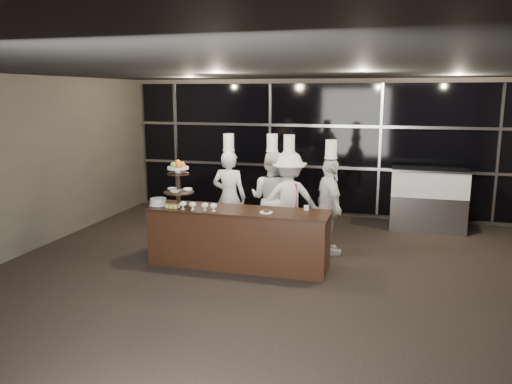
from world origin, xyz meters
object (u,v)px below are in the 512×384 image
(chef_d, at_px, (329,206))
(chef_a, at_px, (229,196))
(chef_b, at_px, (272,198))
(chef_c, at_px, (288,200))
(buffet_counter, at_px, (239,238))
(display_stand, at_px, (178,180))
(layer_cake, at_px, (158,202))
(display_case, at_px, (428,196))

(chef_d, bearing_deg, chef_a, 175.29)
(chef_a, distance_m, chef_b, 0.77)
(chef_c, bearing_deg, buffet_counter, -114.20)
(chef_b, distance_m, chef_c, 0.31)
(display_stand, xyz_separation_m, chef_a, (0.46, 1.14, -0.46))
(display_stand, bearing_deg, chef_a, 67.98)
(display_stand, xyz_separation_m, chef_c, (1.54, 1.20, -0.48))
(chef_b, bearing_deg, chef_c, -8.16)
(buffet_counter, relative_size, chef_c, 1.42)
(chef_a, bearing_deg, layer_cake, -123.95)
(buffet_counter, relative_size, display_case, 1.95)
(chef_c, bearing_deg, chef_b, 171.84)
(chef_c, bearing_deg, display_stand, -142.03)
(layer_cake, xyz_separation_m, display_case, (4.33, 3.09, -0.29))
(chef_b, bearing_deg, layer_cake, -140.47)
(layer_cake, bearing_deg, chef_b, 39.53)
(buffet_counter, relative_size, display_stand, 3.81)
(buffet_counter, distance_m, layer_cake, 1.44)
(display_stand, bearing_deg, display_case, 37.28)
(layer_cake, relative_size, chef_b, 0.15)
(buffet_counter, height_order, chef_d, chef_d)
(chef_a, xyz_separation_m, chef_b, (0.77, 0.10, -0.01))
(display_case, relative_size, chef_b, 0.73)
(display_stand, bearing_deg, chef_b, 45.39)
(display_stand, height_order, layer_cake, display_stand)
(chef_a, bearing_deg, display_case, 28.22)
(buffet_counter, relative_size, chef_d, 1.46)
(display_case, height_order, chef_c, chef_c)
(buffet_counter, bearing_deg, chef_b, 79.57)
(chef_c, bearing_deg, chef_d, -15.55)
(chef_d, bearing_deg, layer_cake, -158.34)
(display_stand, relative_size, chef_a, 0.37)
(buffet_counter, bearing_deg, chef_d, 37.67)
(layer_cake, distance_m, chef_b, 2.04)
(chef_b, bearing_deg, buffet_counter, -100.43)
(buffet_counter, distance_m, display_stand, 1.33)
(buffet_counter, xyz_separation_m, chef_b, (0.23, 1.25, 0.40))
(buffet_counter, bearing_deg, display_stand, -179.99)
(chef_b, bearing_deg, display_stand, -134.61)
(display_stand, distance_m, chef_d, 2.54)
(chef_c, distance_m, chef_d, 0.78)
(buffet_counter, height_order, chef_a, chef_a)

